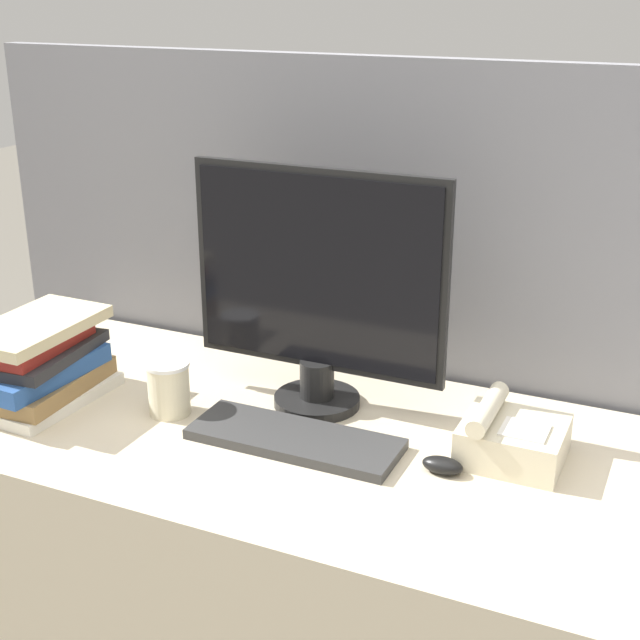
{
  "coord_description": "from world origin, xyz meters",
  "views": [
    {
      "loc": [
        0.59,
        -1.02,
        1.58
      ],
      "look_at": [
        -0.05,
        0.39,
        0.98
      ],
      "focal_mm": 50.0,
      "sensor_mm": 36.0,
      "label": 1
    }
  ],
  "objects_px": {
    "keyboard": "(295,439)",
    "coffee_cup": "(169,388)",
    "mouse": "(443,465)",
    "desk_telephone": "(511,438)",
    "book_stack": "(33,363)",
    "monitor": "(317,293)"
  },
  "relations": [
    {
      "from": "monitor",
      "to": "keyboard",
      "type": "xyz_separation_m",
      "value": [
        0.03,
        -0.17,
        -0.23
      ]
    },
    {
      "from": "mouse",
      "to": "desk_telephone",
      "type": "distance_m",
      "value": 0.14
    },
    {
      "from": "desk_telephone",
      "to": "mouse",
      "type": "bearing_deg",
      "value": -134.4
    },
    {
      "from": "book_stack",
      "to": "monitor",
      "type": "bearing_deg",
      "value": 22.48
    },
    {
      "from": "keyboard",
      "to": "coffee_cup",
      "type": "height_order",
      "value": "coffee_cup"
    },
    {
      "from": "book_stack",
      "to": "keyboard",
      "type": "bearing_deg",
      "value": 5.42
    },
    {
      "from": "mouse",
      "to": "coffee_cup",
      "type": "xyz_separation_m",
      "value": [
        -0.57,
        -0.0,
        0.04
      ]
    },
    {
      "from": "coffee_cup",
      "to": "book_stack",
      "type": "xyz_separation_m",
      "value": [
        -0.29,
        -0.07,
        0.03
      ]
    },
    {
      "from": "monitor",
      "to": "book_stack",
      "type": "xyz_separation_m",
      "value": [
        -0.54,
        -0.22,
        -0.16
      ]
    },
    {
      "from": "monitor",
      "to": "coffee_cup",
      "type": "xyz_separation_m",
      "value": [
        -0.26,
        -0.16,
        -0.19
      ]
    },
    {
      "from": "monitor",
      "to": "mouse",
      "type": "distance_m",
      "value": 0.42
    },
    {
      "from": "keyboard",
      "to": "coffee_cup",
      "type": "bearing_deg",
      "value": 177.74
    },
    {
      "from": "monitor",
      "to": "book_stack",
      "type": "distance_m",
      "value": 0.61
    },
    {
      "from": "book_stack",
      "to": "desk_telephone",
      "type": "height_order",
      "value": "book_stack"
    },
    {
      "from": "keyboard",
      "to": "coffee_cup",
      "type": "xyz_separation_m",
      "value": [
        -0.29,
        0.01,
        0.05
      ]
    },
    {
      "from": "monitor",
      "to": "desk_telephone",
      "type": "relative_size",
      "value": 2.91
    },
    {
      "from": "mouse",
      "to": "desk_telephone",
      "type": "bearing_deg",
      "value": 45.6
    },
    {
      "from": "keyboard",
      "to": "coffee_cup",
      "type": "relative_size",
      "value": 3.63
    },
    {
      "from": "mouse",
      "to": "desk_telephone",
      "type": "xyz_separation_m",
      "value": [
        0.1,
        0.1,
        0.03
      ]
    },
    {
      "from": "keyboard",
      "to": "mouse",
      "type": "relative_size",
      "value": 5.42
    },
    {
      "from": "mouse",
      "to": "book_stack",
      "type": "distance_m",
      "value": 0.87
    },
    {
      "from": "monitor",
      "to": "desk_telephone",
      "type": "distance_m",
      "value": 0.46
    }
  ]
}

